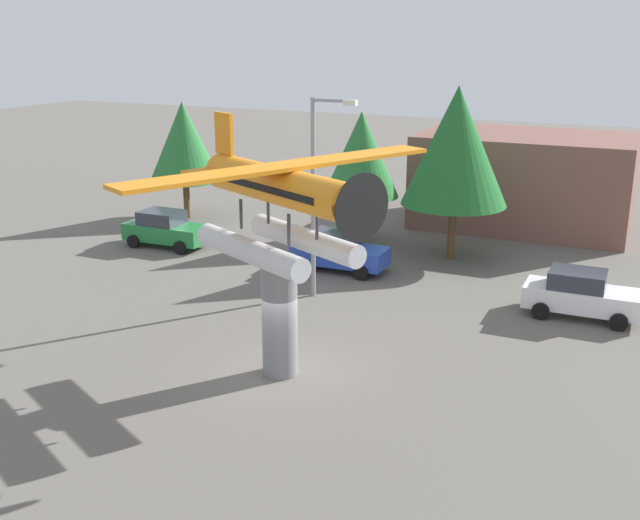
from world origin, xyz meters
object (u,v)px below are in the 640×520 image
object	(u,v)px
car_near_green	(166,229)
storefront_building	(524,180)
floatplane_monument	(280,202)
car_mid_blue	(339,251)
tree_center_back	(456,146)
tree_east	(361,155)
tree_west	(184,142)
display_pedestal	(280,316)
streetlight_primary	(318,184)
car_far_white	(581,294)

from	to	relation	value
car_near_green	storefront_building	size ratio (longest dim) A/B	0.38
floatplane_monument	storefront_building	size ratio (longest dim) A/B	0.89
floatplane_monument	car_mid_blue	bearing A→B (deg)	130.41
car_near_green	tree_center_back	world-z (taller)	tree_center_back
car_near_green	tree_east	size ratio (longest dim) A/B	0.65
tree_west	display_pedestal	bearing A→B (deg)	-48.49
car_mid_blue	storefront_building	world-z (taller)	storefront_building
tree_east	tree_center_back	world-z (taller)	tree_center_back
streetlight_primary	tree_east	distance (m)	8.59
car_near_green	storefront_building	distance (m)	19.11
display_pedestal	car_mid_blue	size ratio (longest dim) A/B	0.90
car_mid_blue	floatplane_monument	bearing A→B (deg)	-76.31
storefront_building	tree_west	bearing A→B (deg)	-160.56
floatplane_monument	display_pedestal	bearing A→B (deg)	180.00
storefront_building	car_near_green	bearing A→B (deg)	-142.78
floatplane_monument	tree_west	size ratio (longest dim) A/B	1.51
floatplane_monument	car_far_white	xyz separation A→B (m)	(7.84, 8.95, -4.59)
car_mid_blue	car_near_green	bearing A→B (deg)	179.61
car_mid_blue	tree_east	bearing A→B (deg)	100.55
car_far_white	storefront_building	xyz separation A→B (m)	(-4.45, 13.10, 1.58)
car_far_white	tree_center_back	xyz separation A→B (m)	(-6.33, 5.34, 4.35)
streetlight_primary	display_pedestal	bearing A→B (deg)	-74.97
floatplane_monument	car_near_green	size ratio (longest dim) A/B	2.33
car_far_white	floatplane_monument	bearing A→B (deg)	-131.19
floatplane_monument	tree_east	size ratio (longest dim) A/B	1.51
display_pedestal	tree_east	world-z (taller)	tree_east
tree_center_back	storefront_building	bearing A→B (deg)	76.40
floatplane_monument	tree_east	world-z (taller)	floatplane_monument
storefront_building	tree_center_back	world-z (taller)	tree_center_back
display_pedestal	tree_east	bearing A→B (deg)	102.32
tree_west	storefront_building	bearing A→B (deg)	19.44
streetlight_primary	tree_east	bearing A→B (deg)	100.06
display_pedestal	tree_west	size ratio (longest dim) A/B	0.59
car_far_white	tree_east	xyz separation A→B (m)	(-11.31, 6.49, 3.48)
car_near_green	car_far_white	xyz separation A→B (m)	(19.62, -1.58, 0.00)
tree_west	tree_east	size ratio (longest dim) A/B	1.00
storefront_building	tree_east	world-z (taller)	tree_east
tree_east	car_far_white	bearing A→B (deg)	-29.82
display_pedestal	car_near_green	world-z (taller)	display_pedestal
car_mid_blue	car_far_white	world-z (taller)	same
streetlight_primary	car_mid_blue	bearing A→B (deg)	99.36
car_mid_blue	streetlight_primary	distance (m)	5.10
floatplane_monument	storefront_building	bearing A→B (deg)	108.00
display_pedestal	tree_east	distance (m)	15.94
car_far_white	storefront_building	world-z (taller)	storefront_building
display_pedestal	streetlight_primary	world-z (taller)	streetlight_primary
car_near_green	tree_east	distance (m)	10.26
tree_west	tree_east	xyz separation A→B (m)	(10.65, -0.44, 0.06)
storefront_building	tree_center_back	xyz separation A→B (m)	(-1.88, -7.77, 2.78)
car_mid_blue	tree_east	xyz separation A→B (m)	(-0.92, 4.96, 3.48)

